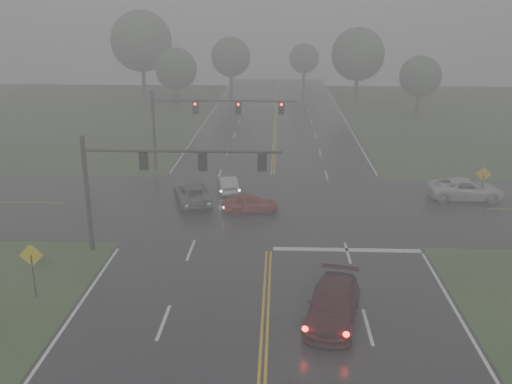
{
  "coord_description": "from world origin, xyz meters",
  "views": [
    {
      "loc": [
        0.55,
        -16.09,
        13.2
      ],
      "look_at": [
        -0.82,
        16.0,
        2.95
      ],
      "focal_mm": 40.0,
      "sensor_mm": 36.0,
      "label": 1
    }
  ],
  "objects_px": {
    "sedan_silver": "(228,192)",
    "car_grey": "(193,203)",
    "signal_gantry_far": "(197,115)",
    "sedan_maroon": "(333,320)",
    "signal_gantry_near": "(145,173)",
    "sedan_red": "(250,212)",
    "pickup_white": "(464,199)"
  },
  "relations": [
    {
      "from": "signal_gantry_near",
      "to": "sedan_maroon",
      "type": "bearing_deg",
      "value": -36.51
    },
    {
      "from": "car_grey",
      "to": "sedan_silver",
      "type": "bearing_deg",
      "value": -144.76
    },
    {
      "from": "sedan_red",
      "to": "signal_gantry_far",
      "type": "distance_m",
      "value": 12.85
    },
    {
      "from": "pickup_white",
      "to": "car_grey",
      "type": "bearing_deg",
      "value": 94.84
    },
    {
      "from": "sedan_red",
      "to": "pickup_white",
      "type": "relative_size",
      "value": 0.71
    },
    {
      "from": "pickup_white",
      "to": "sedan_maroon",
      "type": "bearing_deg",
      "value": 147.52
    },
    {
      "from": "pickup_white",
      "to": "sedan_red",
      "type": "bearing_deg",
      "value": 102.67
    },
    {
      "from": "sedan_silver",
      "to": "signal_gantry_near",
      "type": "bearing_deg",
      "value": 61.31
    },
    {
      "from": "sedan_silver",
      "to": "pickup_white",
      "type": "bearing_deg",
      "value": 164.86
    },
    {
      "from": "sedan_red",
      "to": "signal_gantry_near",
      "type": "relative_size",
      "value": 0.35
    },
    {
      "from": "sedan_red",
      "to": "car_grey",
      "type": "height_order",
      "value": "car_grey"
    },
    {
      "from": "sedan_red",
      "to": "signal_gantry_far",
      "type": "relative_size",
      "value": 0.32
    },
    {
      "from": "sedan_maroon",
      "to": "pickup_white",
      "type": "relative_size",
      "value": 0.97
    },
    {
      "from": "sedan_maroon",
      "to": "car_grey",
      "type": "distance_m",
      "value": 18.08
    },
    {
      "from": "sedan_silver",
      "to": "car_grey",
      "type": "distance_m",
      "value": 3.57
    },
    {
      "from": "sedan_maroon",
      "to": "signal_gantry_far",
      "type": "height_order",
      "value": "signal_gantry_far"
    },
    {
      "from": "sedan_red",
      "to": "sedan_silver",
      "type": "bearing_deg",
      "value": 15.84
    },
    {
      "from": "sedan_red",
      "to": "car_grey",
      "type": "relative_size",
      "value": 0.77
    },
    {
      "from": "sedan_red",
      "to": "sedan_silver",
      "type": "xyz_separation_m",
      "value": [
        -1.97,
        4.62,
        0.0
      ]
    },
    {
      "from": "pickup_white",
      "to": "signal_gantry_near",
      "type": "distance_m",
      "value": 23.88
    },
    {
      "from": "signal_gantry_near",
      "to": "signal_gantry_far",
      "type": "relative_size",
      "value": 0.9
    },
    {
      "from": "sedan_silver",
      "to": "signal_gantry_far",
      "type": "distance_m",
      "value": 8.4
    },
    {
      "from": "sedan_maroon",
      "to": "signal_gantry_near",
      "type": "relative_size",
      "value": 0.48
    },
    {
      "from": "sedan_red",
      "to": "signal_gantry_near",
      "type": "bearing_deg",
      "value": 133.86
    },
    {
      "from": "car_grey",
      "to": "signal_gantry_near",
      "type": "bearing_deg",
      "value": 65.19
    },
    {
      "from": "signal_gantry_near",
      "to": "sedan_silver",
      "type": "bearing_deg",
      "value": 72.96
    },
    {
      "from": "pickup_white",
      "to": "signal_gantry_far",
      "type": "bearing_deg",
      "value": 70.36
    },
    {
      "from": "sedan_red",
      "to": "sedan_silver",
      "type": "height_order",
      "value": "sedan_red"
    },
    {
      "from": "signal_gantry_far",
      "to": "sedan_maroon",
      "type": "bearing_deg",
      "value": -69.22
    },
    {
      "from": "signal_gantry_far",
      "to": "sedan_silver",
      "type": "bearing_deg",
      "value": -63.87
    },
    {
      "from": "sedan_red",
      "to": "signal_gantry_near",
      "type": "distance_m",
      "value": 9.86
    },
    {
      "from": "sedan_red",
      "to": "sedan_silver",
      "type": "relative_size",
      "value": 1.02
    }
  ]
}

